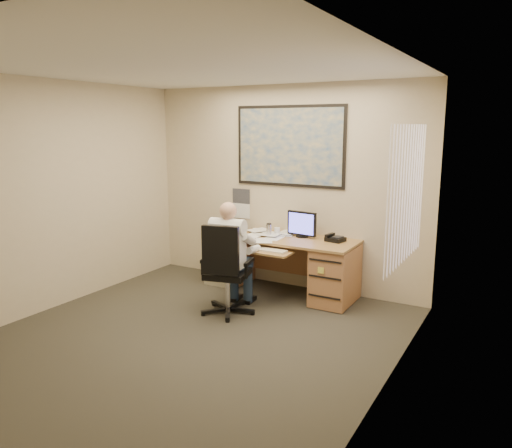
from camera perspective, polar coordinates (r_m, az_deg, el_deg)
The scene contains 8 objects.
room_shell at distance 4.85m, azimuth -8.73°, elevation 1.41°, with size 4.00×4.50×2.70m.
desk at distance 6.34m, azimuth 7.09°, elevation -4.71°, with size 1.60×0.97×1.08m.
world_map at distance 6.64m, azimuth 3.82°, elevation 8.86°, with size 1.56×0.03×1.06m, color #1E4C93.
wall_calendar at distance 7.09m, azimuth -1.71°, elevation 2.36°, with size 0.28×0.01×0.42m, color white.
window_blinds at distance 4.70m, azimuth 17.01°, elevation 3.20°, with size 0.06×1.40×1.30m, color white, non-canonical shape.
filing_cabinet at distance 7.01m, azimuth -3.30°, elevation -3.68°, with size 0.45×0.53×0.87m.
office_chair at distance 5.85m, azimuth -3.61°, elevation -7.27°, with size 0.78×0.78×1.08m.
person at distance 5.81m, azimuth -3.12°, elevation -3.90°, with size 0.53×0.76×1.31m, color white, non-canonical shape.
Camera 1 is at (2.97, -3.75, 2.15)m, focal length 35.00 mm.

